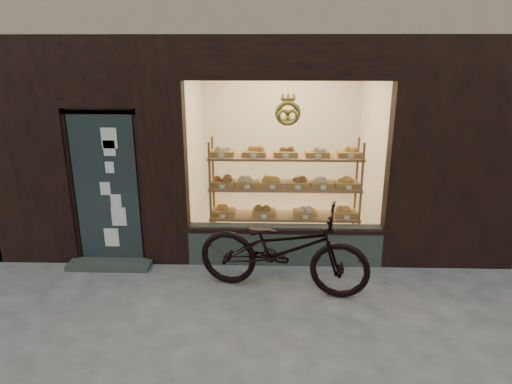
{
  "coord_description": "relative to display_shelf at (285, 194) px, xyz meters",
  "views": [
    {
      "loc": [
        0.22,
        -3.81,
        2.97
      ],
      "look_at": [
        0.05,
        2.0,
        1.1
      ],
      "focal_mm": 32.0,
      "sensor_mm": 36.0,
      "label": 1
    }
  ],
  "objects": [
    {
      "name": "display_shelf",
      "position": [
        0.0,
        0.0,
        0.0
      ],
      "size": [
        2.2,
        0.45,
        1.7
      ],
      "color": "brown",
      "rests_on": "ground"
    },
    {
      "name": "bicycle",
      "position": [
        -0.05,
        -1.19,
        -0.33
      ],
      "size": [
        2.26,
        1.19,
        1.13
      ],
      "primitive_type": "imported",
      "rotation": [
        0.0,
        0.0,
        1.35
      ],
      "color": "black",
      "rests_on": "ground"
    },
    {
      "name": "ground",
      "position": [
        -0.45,
        -2.55,
        -0.89
      ],
      "size": [
        90.0,
        90.0,
        0.0
      ],
      "primitive_type": "plane",
      "color": "#4B4B4B"
    }
  ]
}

